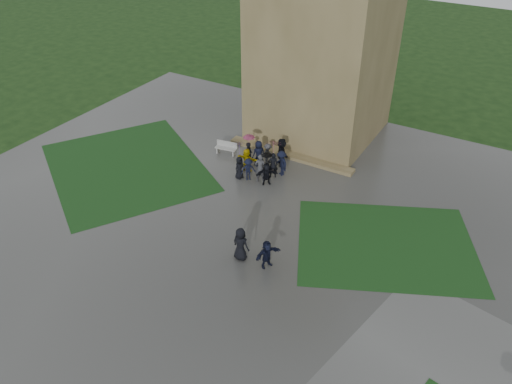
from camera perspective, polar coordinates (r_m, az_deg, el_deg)
The scene contains 10 objects.
ground at distance 26.22m, azimuth -6.87°, elevation -5.96°, with size 120.00×120.00×0.00m, color black.
plaza at distance 27.45m, azimuth -4.40°, elevation -3.67°, with size 34.00×34.00×0.02m, color #3B3B38.
lawn_inset_left at distance 33.44m, azimuth -14.57°, elevation 2.79°, with size 11.00×9.00×0.01m, color #123412.
lawn_inset_right at distance 26.86m, azimuth 14.61°, elevation -5.80°, with size 9.00×7.00×0.01m, color #123412.
tower at distance 34.07m, azimuth 8.13°, elevation 20.53°, with size 8.00×8.00×18.00m, color brown.
tower_plinth at distance 33.56m, azimuth 3.90°, elevation 4.23°, with size 9.00×0.80×0.22m, color brown.
bench at distance 33.75m, azimuth -3.42°, elevation 5.07°, with size 1.53×0.69×0.85m.
visitor_cluster at distance 31.26m, azimuth 0.84°, elevation 3.92°, with size 3.46×4.11×2.51m.
pedestrian_mid at distance 24.27m, azimuth 1.24°, elevation -7.10°, with size 1.41×0.51×1.52m, color black.
pedestrian_near at distance 24.61m, azimuth -1.77°, elevation -5.96°, with size 0.89×0.61×1.83m, color black.
Camera 1 is at (12.85, -15.60, 16.71)m, focal length 35.00 mm.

